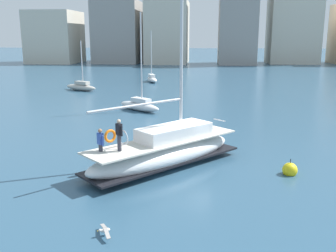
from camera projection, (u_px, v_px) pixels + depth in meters
ground_plane at (189, 158)px, 22.33m from camera, size 400.00×400.00×0.00m
main_sailboat at (165, 151)px, 20.68m from camera, size 8.31×8.65×11.54m
moored_sloop_near at (152, 78)px, 58.58m from camera, size 2.66×4.84×7.64m
moored_sloop_far at (139, 105)px, 36.24m from camera, size 4.79×4.08×8.99m
moored_catamaran at (81, 86)px, 49.52m from camera, size 4.98×3.35×6.30m
seagull at (105, 230)px, 13.59m from camera, size 0.64×1.07×0.17m
mooring_buoy at (290, 170)px, 19.64m from camera, size 0.77×0.77×0.98m
waterfront_buildings at (201, 27)px, 97.20m from camera, size 86.44×19.45×24.33m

